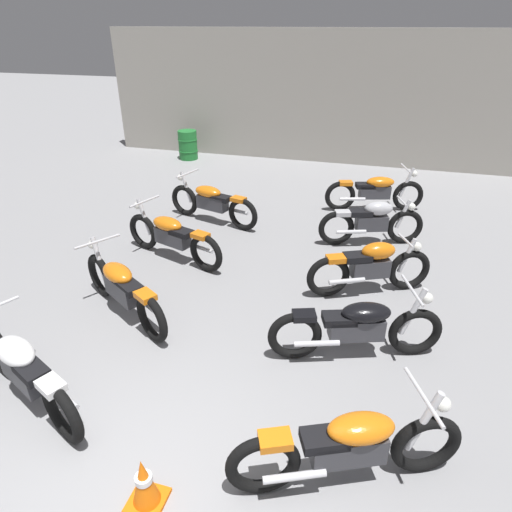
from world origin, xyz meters
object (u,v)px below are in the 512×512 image
motorcycle_left_row_2 (172,236)px  motorcycle_left_row_3 (212,202)px  motorcycle_left_row_1 (122,288)px  motorcycle_right_row_2 (371,266)px  motorcycle_right_row_3 (372,221)px  oil_drum (188,145)px  motorcycle_left_row_0 (24,369)px  traffic_cone (144,483)px  motorcycle_right_row_0 (349,446)px  motorcycle_right_row_1 (357,326)px  motorcycle_right_row_4 (375,191)px

motorcycle_left_row_2 → motorcycle_left_row_3: 1.73m
motorcycle_left_row_1 → motorcycle_right_row_2: bearing=25.4°
motorcycle_left_row_2 → motorcycle_right_row_3: (3.31, 1.57, 0.01)m
motorcycle_left_row_1 → motorcycle_left_row_3: bearing=90.0°
motorcycle_left_row_3 → motorcycle_right_row_3: size_ratio=1.11×
motorcycle_left_row_1 → oil_drum: bearing=107.3°
motorcycle_left_row_0 → motorcycle_left_row_2: 3.50m
traffic_cone → motorcycle_right_row_0: bearing=23.1°
motorcycle_left_row_0 → oil_drum: 9.85m
motorcycle_left_row_0 → motorcycle_left_row_3: 5.23m
motorcycle_left_row_3 → motorcycle_right_row_3: bearing=-2.8°
motorcycle_left_row_3 → motorcycle_right_row_0: (3.30, -5.25, 0.00)m
motorcycle_right_row_1 → motorcycle_left_row_1: bearing=179.9°
motorcycle_left_row_1 → motorcycle_left_row_3: (-0.00, 3.48, 0.00)m
motorcycle_right_row_1 → oil_drum: bearing=125.9°
motorcycle_left_row_2 → motorcycle_right_row_2: 3.38m
motorcycle_left_row_2 → motorcycle_right_row_3: bearing=25.4°
motorcycle_left_row_0 → motorcycle_right_row_1: bearing=27.4°
motorcycle_right_row_2 → motorcycle_right_row_4: motorcycle_right_row_4 is taller
motorcycle_left_row_1 → traffic_cone: size_ratio=3.53×
motorcycle_left_row_2 → motorcycle_right_row_2: motorcycle_left_row_2 is taller
motorcycle_right_row_4 → traffic_cone: bearing=-101.6°
motorcycle_right_row_2 → traffic_cone: motorcycle_right_row_2 is taller
motorcycle_left_row_3 → motorcycle_left_row_1: bearing=-90.0°
motorcycle_right_row_0 → motorcycle_right_row_1: 1.77m
motorcycle_right_row_3 → motorcycle_left_row_3: bearing=177.2°
motorcycle_left_row_3 → motorcycle_right_row_2: motorcycle_left_row_3 is taller
motorcycle_right_row_2 → motorcycle_right_row_0: bearing=-90.0°
motorcycle_right_row_0 → motorcycle_left_row_3: bearing=122.1°
motorcycle_right_row_0 → motorcycle_right_row_3: bearing=90.8°
motorcycle_left_row_1 → motorcycle_left_row_3: size_ratio=0.90×
motorcycle_left_row_2 → traffic_cone: 4.57m
motorcycle_left_row_0 → motorcycle_right_row_3: bearing=56.4°
motorcycle_left_row_0 → motorcycle_right_row_2: motorcycle_left_row_0 is taller
motorcycle_left_row_0 → traffic_cone: 1.95m
motorcycle_left_row_2 → motorcycle_right_row_4: (3.28, 3.32, 0.00)m
motorcycle_right_row_0 → motorcycle_right_row_1: same height
motorcycle_left_row_0 → motorcycle_right_row_0: 3.44m
motorcycle_right_row_1 → motorcycle_right_row_2: bearing=87.3°
motorcycle_right_row_4 → traffic_cone: size_ratio=3.91×
motorcycle_left_row_0 → oil_drum: bearing=103.5°
motorcycle_left_row_1 → oil_drum: (-2.44, 7.82, -0.03)m
motorcycle_right_row_3 → motorcycle_left_row_2: bearing=-154.6°
motorcycle_left_row_1 → motorcycle_right_row_4: same height
motorcycle_left_row_3 → motorcycle_right_row_2: size_ratio=1.16×
motorcycle_left_row_2 → motorcycle_right_row_4: same height
motorcycle_left_row_1 → motorcycle_right_row_3: 4.63m
motorcycle_left_row_3 → oil_drum: size_ratio=2.49×
motorcycle_right_row_3 → motorcycle_right_row_0: bearing=-89.2°
oil_drum → traffic_cone: size_ratio=1.57×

